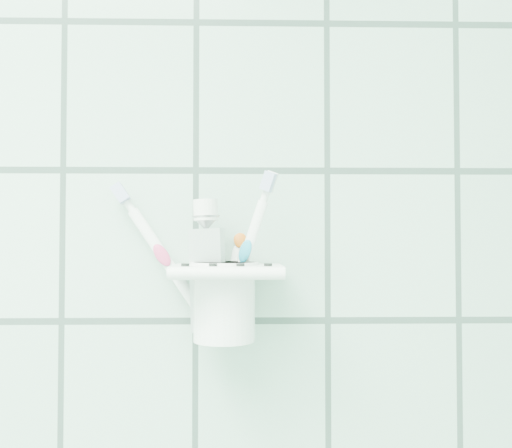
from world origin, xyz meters
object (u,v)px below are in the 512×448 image
cup (224,298)px  toothbrush_orange (221,247)px  holder_bracket (228,272)px  toothbrush_blue (226,231)px  toothbrush_pink (213,241)px  toothpaste_tube (209,256)px

cup → toothbrush_orange: bearing=106.6°
holder_bracket → toothbrush_blue: toothbrush_blue is taller
toothbrush_pink → toothpaste_tube: size_ratio=1.29×
holder_bracket → toothbrush_blue: bearing=98.6°
holder_bracket → toothbrush_blue: (-0.00, 0.02, 0.05)m
holder_bracket → toothbrush_orange: 0.03m
toothpaste_tube → cup: bearing=20.8°
toothbrush_blue → toothbrush_pink: bearing=-170.4°
toothbrush_blue → cup: bearing=-94.3°
toothbrush_pink → toothpaste_tube: 0.02m
toothbrush_pink → toothbrush_orange: 0.01m
toothbrush_orange → toothbrush_pink: bearing=-126.2°
cup → toothbrush_blue: toothbrush_blue is taller
cup → toothbrush_pink: 0.06m
holder_bracket → toothbrush_blue: size_ratio=0.54×
cup → toothbrush_blue: bearing=83.9°
cup → toothbrush_orange: (-0.00, 0.02, 0.06)m
toothbrush_pink → toothpaste_tube: toothbrush_pink is taller
holder_bracket → toothpaste_tube: toothpaste_tube is taller
toothbrush_pink → toothbrush_orange: toothbrush_pink is taller
toothbrush_blue → holder_bracket: bearing=-79.5°
holder_bracket → toothbrush_pink: 0.04m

